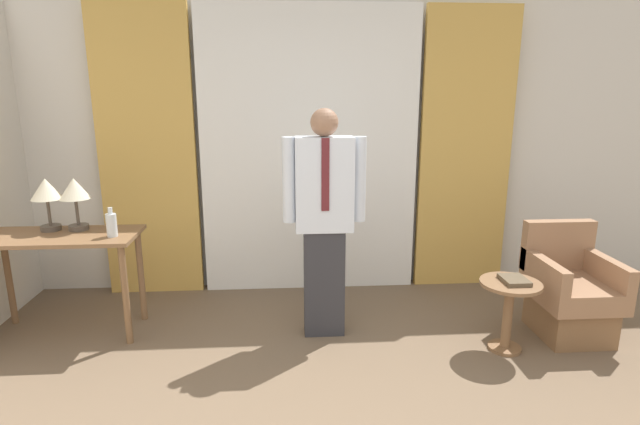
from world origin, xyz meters
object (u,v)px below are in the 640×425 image
bottle_near_edge (112,225)px  armchair (569,294)px  side_table (509,304)px  table_lamp_left (46,193)px  person (324,216)px  book (514,280)px  desk (60,252)px  table_lamp_right (75,193)px

bottle_near_edge → armchair: (3.45, -0.20, -0.56)m
side_table → table_lamp_left: bearing=169.7°
person → side_table: 1.47m
table_lamp_left → book: size_ratio=1.91×
desk → bottle_near_edge: 0.48m
desk → table_lamp_left: bearing=128.8°
table_lamp_left → table_lamp_right: 0.21m
desk → bottle_near_edge: bottle_near_edge is taller
desk → side_table: desk is taller
table_lamp_right → side_table: 3.33m
table_lamp_right → armchair: size_ratio=0.48×
table_lamp_right → side_table: bearing=-11.0°
side_table → book: 0.18m
desk → table_lamp_right: (0.10, 0.13, 0.43)m
person → side_table: size_ratio=3.29×
person → armchair: person is taller
table_lamp_left → desk: bearing=-51.2°
side_table → table_lamp_right: bearing=169.0°
desk → armchair: armchair is taller
table_lamp_left → side_table: table_lamp_left is taller
armchair → book: armchair is taller
table_lamp_left → armchair: table_lamp_left is taller
armchair → side_table: bearing=-159.3°
table_lamp_right → armchair: table_lamp_right is taller
desk → side_table: (3.29, -0.49, -0.31)m
desk → table_lamp_left: size_ratio=2.85×
table_lamp_left → table_lamp_right: same height
bottle_near_edge → side_table: bottle_near_edge is taller
desk → book: bearing=-8.4°
desk → armchair: (3.87, -0.27, -0.34)m
bottle_near_edge → book: size_ratio=1.03×
desk → book: desk is taller
table_lamp_right → table_lamp_left: bearing=180.0°
desk → table_lamp_left: 0.46m
side_table → armchair: bearing=20.7°
side_table → person: bearing=164.6°
book → side_table: bearing=-177.6°
person → side_table: (1.30, -0.36, -0.59)m
side_table → book: (0.02, 0.00, 0.18)m
desk → person: 2.01m
side_table → book: book is taller
table_lamp_right → book: bearing=-10.9°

